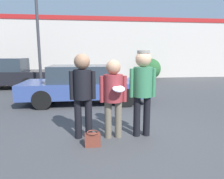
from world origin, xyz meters
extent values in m
plane|color=#3F3F42|center=(0.00, 0.00, 0.00)|extent=(56.00, 56.00, 0.00)
cube|color=beige|center=(0.00, 10.66, 2.22)|extent=(24.00, 0.18, 4.45)
cube|color=#B21E1E|center=(0.00, 10.55, 4.30)|extent=(24.00, 0.04, 0.30)
cylinder|color=black|center=(-1.01, -0.14, 0.43)|extent=(0.15, 0.15, 0.86)
cylinder|color=black|center=(-0.79, -0.14, 0.43)|extent=(0.15, 0.15, 0.86)
cylinder|color=black|center=(-0.90, -0.14, 1.16)|extent=(0.37, 0.37, 0.61)
cylinder|color=black|center=(-1.12, -0.14, 1.14)|extent=(0.09, 0.09, 0.59)
cylinder|color=black|center=(-0.67, -0.14, 1.14)|extent=(0.09, 0.09, 0.59)
sphere|color=#8C664C|center=(-0.90, -0.14, 1.62)|extent=(0.32, 0.32, 0.32)
cylinder|color=#665B4C|center=(-0.38, -0.19, 0.40)|extent=(0.15, 0.15, 0.80)
cylinder|color=#665B4C|center=(-0.16, -0.19, 0.40)|extent=(0.15, 0.15, 0.80)
cylinder|color=maroon|center=(-0.27, -0.19, 1.08)|extent=(0.40, 0.40, 0.56)
cylinder|color=maroon|center=(-0.51, -0.19, 1.06)|extent=(0.09, 0.09, 0.55)
cylinder|color=maroon|center=(-0.03, -0.19, 1.06)|extent=(0.09, 0.09, 0.55)
sphere|color=tan|center=(-0.27, -0.19, 1.51)|extent=(0.30, 0.30, 0.30)
cylinder|color=silver|center=(-0.19, -0.47, 1.11)|extent=(0.24, 0.24, 0.10)
cylinder|color=black|center=(0.25, -0.17, 0.44)|extent=(0.15, 0.15, 0.88)
cylinder|color=black|center=(0.47, -0.17, 0.44)|extent=(0.15, 0.15, 0.88)
cylinder|color=#33724C|center=(0.36, -0.17, 1.19)|extent=(0.40, 0.40, 0.62)
cylinder|color=#33724C|center=(0.12, -0.17, 1.17)|extent=(0.09, 0.09, 0.61)
cylinder|color=#33724C|center=(0.60, -0.17, 1.17)|extent=(0.09, 0.09, 0.61)
sphere|color=tan|center=(0.36, -0.17, 1.67)|extent=(0.33, 0.33, 0.33)
cylinder|color=gray|center=(0.36, -0.17, 1.82)|extent=(0.26, 0.26, 0.06)
cube|color=#334784|center=(-0.89, 3.14, 0.53)|extent=(4.49, 1.91, 0.52)
cube|color=#28333D|center=(-0.98, 3.14, 1.08)|extent=(2.34, 1.64, 0.58)
cylinder|color=black|center=(0.51, 4.00, 0.32)|extent=(0.64, 0.22, 0.64)
cylinder|color=black|center=(0.51, 2.29, 0.32)|extent=(0.64, 0.22, 0.64)
cylinder|color=black|center=(-2.28, 4.00, 0.32)|extent=(0.64, 0.22, 0.64)
cylinder|color=black|center=(-2.28, 2.29, 0.32)|extent=(0.64, 0.22, 0.64)
cube|color=black|center=(-5.20, 6.89, 0.59)|extent=(4.62, 1.92, 0.64)
cube|color=#28333D|center=(-5.29, 6.89, 1.24)|extent=(2.40, 1.65, 0.66)
cylinder|color=black|center=(-3.77, 7.75, 0.31)|extent=(0.63, 0.22, 0.63)
cylinder|color=black|center=(-3.77, 6.03, 0.31)|extent=(0.63, 0.22, 0.63)
cylinder|color=#38383D|center=(-2.86, 4.87, 3.15)|extent=(0.12, 0.12, 6.29)
sphere|color=#285B2D|center=(3.69, 9.73, 0.74)|extent=(1.48, 1.48, 1.48)
cube|color=brown|center=(-0.72, -0.57, 0.13)|extent=(0.30, 0.14, 0.25)
torus|color=brown|center=(-0.72, -0.57, 0.28)|extent=(0.23, 0.23, 0.02)
camera|label=1|loc=(-0.78, -4.23, 1.76)|focal=32.00mm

